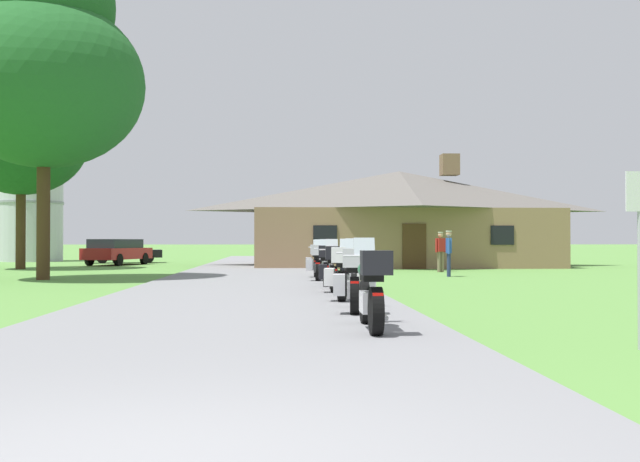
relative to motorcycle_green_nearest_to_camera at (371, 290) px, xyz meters
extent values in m
plane|color=#56893D|center=(-2.04, 13.74, -0.62)|extent=(500.00, 500.00, 0.00)
cube|color=slate|center=(-2.04, 11.74, -0.59)|extent=(6.40, 80.00, 0.06)
cylinder|color=black|center=(0.01, 0.87, -0.24)|extent=(0.12, 0.64, 0.64)
cylinder|color=black|center=(-0.01, -0.57, -0.24)|extent=(0.16, 0.64, 0.64)
cube|color=silver|center=(0.00, 0.13, -0.18)|extent=(0.27, 0.56, 0.30)
ellipsoid|color=#195B33|center=(0.00, 0.39, 0.27)|extent=(0.31, 0.52, 0.26)
cube|color=black|center=(0.00, -0.07, 0.18)|extent=(0.29, 0.52, 0.10)
cylinder|color=silver|center=(0.01, 0.83, 0.46)|extent=(0.66, 0.04, 0.03)
cylinder|color=silver|center=(0.01, 0.87, 0.12)|extent=(0.06, 0.24, 0.73)
cube|color=#B2BCC6|center=(0.01, 0.93, 0.60)|extent=(0.32, 0.11, 0.27)
sphere|color=silver|center=(0.01, 0.83, 0.32)|extent=(0.11, 0.11, 0.11)
cube|color=black|center=(-0.01, -0.62, 0.40)|extent=(0.40, 0.36, 0.32)
cube|color=red|center=(-0.01, -0.79, -0.01)|extent=(0.14, 0.03, 0.06)
cylinder|color=silver|center=(0.14, -0.25, -0.34)|extent=(0.08, 0.55, 0.07)
cylinder|color=black|center=(0.13, 3.68, -0.24)|extent=(0.17, 0.65, 0.64)
cylinder|color=black|center=(-0.01, 2.25, -0.24)|extent=(0.21, 0.65, 0.64)
cube|color=silver|center=(0.06, 2.95, -0.18)|extent=(0.31, 0.58, 0.30)
ellipsoid|color=#195B33|center=(0.08, 3.20, 0.27)|extent=(0.35, 0.55, 0.26)
cube|color=black|center=(0.04, 2.75, 0.18)|extent=(0.33, 0.54, 0.10)
cylinder|color=silver|center=(0.12, 3.64, 0.46)|extent=(0.66, 0.09, 0.03)
cylinder|color=silver|center=(0.13, 3.68, 0.12)|extent=(0.08, 0.24, 0.73)
cube|color=#B2BCC6|center=(0.13, 3.74, 0.60)|extent=(0.33, 0.14, 0.27)
sphere|color=silver|center=(0.12, 3.64, 0.32)|extent=(0.11, 0.11, 0.11)
cube|color=#B7B7BC|center=(-0.01, 2.20, 0.40)|extent=(0.43, 0.40, 0.32)
cube|color=red|center=(-0.03, 2.03, -0.01)|extent=(0.14, 0.04, 0.06)
cylinder|color=silver|center=(0.16, 2.55, -0.34)|extent=(0.12, 0.55, 0.07)
cube|color=#B7B7BC|center=(-0.26, 2.32, -0.06)|extent=(0.24, 0.42, 0.36)
cube|color=#B7B7BC|center=(0.26, 2.27, -0.06)|extent=(0.24, 0.42, 0.36)
cylinder|color=black|center=(0.23, 6.37, -0.24)|extent=(0.21, 0.65, 0.64)
cylinder|color=black|center=(0.00, 4.95, -0.24)|extent=(0.25, 0.66, 0.64)
cube|color=silver|center=(0.11, 5.64, -0.18)|extent=(0.35, 0.59, 0.30)
ellipsoid|color=black|center=(0.16, 5.90, 0.27)|extent=(0.38, 0.56, 0.26)
cube|color=black|center=(0.08, 5.44, 0.18)|extent=(0.36, 0.56, 0.10)
cylinder|color=silver|center=(0.23, 6.33, 0.46)|extent=(0.66, 0.14, 0.03)
cylinder|color=silver|center=(0.23, 6.37, 0.12)|extent=(0.10, 0.24, 0.73)
cube|color=#B2BCC6|center=(0.24, 6.43, 0.60)|extent=(0.33, 0.16, 0.27)
sphere|color=silver|center=(0.23, 6.33, 0.32)|extent=(0.11, 0.11, 0.11)
cube|color=silver|center=(0.00, 4.90, 0.40)|extent=(0.45, 0.42, 0.32)
cube|color=red|center=(-0.03, 4.73, -0.01)|extent=(0.14, 0.05, 0.06)
cylinder|color=silver|center=(0.19, 5.24, -0.34)|extent=(0.16, 0.55, 0.07)
cube|color=silver|center=(-0.25, 5.04, -0.06)|extent=(0.26, 0.43, 0.36)
cube|color=silver|center=(0.27, 4.96, -0.06)|extent=(0.26, 0.43, 0.36)
cylinder|color=black|center=(0.08, 9.04, -0.24)|extent=(0.13, 0.64, 0.64)
cylinder|color=black|center=(0.03, 7.61, -0.24)|extent=(0.18, 0.65, 0.64)
cube|color=silver|center=(0.06, 8.31, -0.18)|extent=(0.28, 0.57, 0.30)
ellipsoid|color=maroon|center=(0.07, 8.57, 0.27)|extent=(0.32, 0.53, 0.26)
cube|color=black|center=(0.05, 8.11, 0.18)|extent=(0.30, 0.53, 0.10)
cylinder|color=silver|center=(0.08, 9.00, 0.46)|extent=(0.66, 0.06, 0.03)
cylinder|color=silver|center=(0.08, 9.04, 0.12)|extent=(0.07, 0.24, 0.73)
cube|color=#B2BCC6|center=(0.09, 9.10, 0.60)|extent=(0.32, 0.12, 0.27)
sphere|color=silver|center=(0.08, 9.00, 0.32)|extent=(0.11, 0.11, 0.11)
cube|color=black|center=(0.03, 7.56, 0.40)|extent=(0.41, 0.37, 0.32)
cube|color=red|center=(0.02, 7.39, -0.01)|extent=(0.14, 0.04, 0.06)
cylinder|color=silver|center=(0.18, 7.92, -0.34)|extent=(0.09, 0.55, 0.07)
cube|color=black|center=(-0.23, 7.67, -0.06)|extent=(0.21, 0.41, 0.36)
cube|color=black|center=(0.29, 7.65, -0.06)|extent=(0.21, 0.41, 0.36)
cylinder|color=black|center=(0.06, 11.47, -0.24)|extent=(0.14, 0.64, 0.64)
cylinder|color=black|center=(-0.01, 10.03, -0.24)|extent=(0.18, 0.65, 0.64)
cube|color=silver|center=(0.02, 10.73, -0.18)|extent=(0.28, 0.57, 0.30)
ellipsoid|color=#1E3899|center=(0.04, 10.99, 0.27)|extent=(0.32, 0.53, 0.26)
cube|color=black|center=(0.02, 10.53, 0.18)|extent=(0.30, 0.53, 0.10)
cylinder|color=silver|center=(0.06, 11.43, 0.46)|extent=(0.66, 0.06, 0.03)
cylinder|color=silver|center=(0.06, 11.47, 0.12)|extent=(0.07, 0.24, 0.73)
cube|color=#B2BCC6|center=(0.06, 11.53, 0.60)|extent=(0.32, 0.12, 0.27)
sphere|color=silver|center=(0.06, 11.43, 0.32)|extent=(0.11, 0.11, 0.11)
cube|color=black|center=(-0.01, 9.98, 0.40)|extent=(0.42, 0.38, 0.32)
cube|color=red|center=(-0.02, 9.81, -0.01)|extent=(0.14, 0.04, 0.06)
cylinder|color=silver|center=(0.15, 10.34, -0.34)|extent=(0.09, 0.55, 0.07)
cylinder|color=black|center=(0.07, 14.39, -0.24)|extent=(0.17, 0.65, 0.64)
cylinder|color=black|center=(-0.07, 12.96, -0.24)|extent=(0.22, 0.65, 0.64)
cube|color=silver|center=(0.00, 13.66, -0.18)|extent=(0.31, 0.58, 0.30)
ellipsoid|color=#B2B5BC|center=(0.02, 13.92, 0.27)|extent=(0.35, 0.55, 0.26)
cube|color=black|center=(-0.02, 13.46, 0.18)|extent=(0.33, 0.54, 0.10)
cylinder|color=silver|center=(0.06, 14.35, 0.46)|extent=(0.66, 0.10, 0.03)
cylinder|color=silver|center=(0.07, 14.39, 0.12)|extent=(0.08, 0.24, 0.73)
cube|color=#B2BCC6|center=(0.07, 14.45, 0.60)|extent=(0.33, 0.14, 0.27)
sphere|color=silver|center=(0.06, 14.35, 0.32)|extent=(0.11, 0.11, 0.11)
cube|color=#B7B7BC|center=(-0.08, 12.91, 0.40)|extent=(0.43, 0.40, 0.32)
cube|color=red|center=(-0.09, 12.74, -0.01)|extent=(0.14, 0.04, 0.06)
cylinder|color=silver|center=(0.10, 13.27, -0.34)|extent=(0.12, 0.55, 0.07)
cube|color=#B7B7BC|center=(-0.33, 13.04, -0.06)|extent=(0.24, 0.42, 0.36)
cube|color=#B7B7BC|center=(0.19, 12.99, -0.06)|extent=(0.24, 0.42, 0.36)
cylinder|color=black|center=(0.11, 16.70, -0.24)|extent=(0.16, 0.65, 0.64)
cylinder|color=black|center=(-0.01, 15.27, -0.24)|extent=(0.21, 0.65, 0.64)
cube|color=silver|center=(0.05, 15.97, -0.18)|extent=(0.31, 0.58, 0.30)
ellipsoid|color=#B2B5BC|center=(0.07, 16.23, 0.27)|extent=(0.34, 0.54, 0.26)
cube|color=black|center=(0.03, 15.77, 0.18)|extent=(0.32, 0.54, 0.10)
cylinder|color=silver|center=(0.10, 16.66, 0.46)|extent=(0.66, 0.09, 0.03)
cylinder|color=silver|center=(0.11, 16.70, 0.12)|extent=(0.08, 0.24, 0.73)
cube|color=#B2BCC6|center=(0.11, 16.76, 0.60)|extent=(0.33, 0.14, 0.27)
sphere|color=silver|center=(0.10, 16.66, 0.32)|extent=(0.11, 0.11, 0.11)
cube|color=#B7B7BC|center=(-0.02, 15.22, 0.40)|extent=(0.43, 0.39, 0.32)
cube|color=red|center=(-0.03, 15.05, -0.01)|extent=(0.14, 0.04, 0.06)
cylinder|color=silver|center=(0.15, 15.58, -0.34)|extent=(0.11, 0.55, 0.07)
cube|color=#B7B7BC|center=(-0.27, 15.34, -0.06)|extent=(0.23, 0.42, 0.36)
cube|color=#B7B7BC|center=(0.25, 15.30, -0.06)|extent=(0.23, 0.42, 0.36)
cube|color=#896B4C|center=(4.96, 28.32, 0.81)|extent=(14.79, 8.64, 2.86)
pyramid|color=#5B5651|center=(4.96, 28.32, 3.28)|extent=(15.68, 9.15, 2.08)
cube|color=brown|center=(7.63, 28.32, 4.67)|extent=(0.90, 0.90, 1.10)
cube|color=#472D19|center=(4.96, 23.98, 0.43)|extent=(1.10, 0.08, 2.10)
cube|color=black|center=(0.82, 23.98, 0.95)|extent=(1.10, 0.06, 0.90)
cube|color=black|center=(9.11, 23.98, 0.95)|extent=(1.10, 0.06, 0.90)
cylinder|color=#75664C|center=(5.39, 20.60, -0.19)|extent=(0.14, 0.14, 0.86)
cylinder|color=#75664C|center=(5.54, 20.69, -0.19)|extent=(0.14, 0.14, 0.86)
cube|color=#A8231E|center=(5.47, 20.64, 0.52)|extent=(0.42, 0.37, 0.56)
cylinder|color=#A8231E|center=(5.27, 20.53, 0.50)|extent=(0.09, 0.09, 0.58)
cylinder|color=#A8231E|center=(5.67, 20.76, 0.50)|extent=(0.09, 0.09, 0.58)
sphere|color=tan|center=(5.47, 20.64, 0.94)|extent=(0.21, 0.21, 0.21)
cylinder|color=#B2AD99|center=(5.47, 20.64, 1.04)|extent=(0.22, 0.22, 0.05)
cylinder|color=navy|center=(4.93, 16.75, -0.19)|extent=(0.14, 0.14, 0.86)
cylinder|color=navy|center=(4.89, 16.58, -0.19)|extent=(0.14, 0.14, 0.86)
cube|color=#2D56AD|center=(4.91, 16.67, 0.52)|extent=(0.29, 0.40, 0.56)
cylinder|color=#2D56AD|center=(4.96, 16.89, 0.50)|extent=(0.09, 0.09, 0.58)
cylinder|color=#2D56AD|center=(4.86, 16.44, 0.50)|extent=(0.09, 0.09, 0.58)
sphere|color=tan|center=(4.91, 16.67, 0.94)|extent=(0.21, 0.21, 0.21)
cylinder|color=#B2AD99|center=(4.91, 16.67, 1.04)|extent=(0.22, 0.22, 0.05)
cylinder|color=#9EA0A5|center=(3.04, -1.65, 0.43)|extent=(0.06, 0.06, 2.10)
cube|color=silver|center=(3.04, -1.67, 1.28)|extent=(0.36, 0.02, 0.48)
cylinder|color=#422D19|center=(-9.20, 15.17, 1.77)|extent=(0.44, 0.44, 4.77)
ellipsoid|color=#1E5623|center=(-9.20, 15.17, 5.99)|extent=(6.68, 6.68, 5.67)
ellipsoid|color=#1B4E20|center=(-9.20, 15.17, 8.66)|extent=(4.67, 4.67, 5.01)
cylinder|color=#422D19|center=(-13.22, 24.89, 1.55)|extent=(0.44, 0.44, 4.34)
ellipsoid|color=#194C1E|center=(-13.22, 24.89, 5.38)|extent=(6.02, 6.02, 5.12)
ellipsoid|color=#16441B|center=(-13.22, 24.89, 7.78)|extent=(4.21, 4.21, 4.51)
cylinder|color=#B2B7BC|center=(-17.16, 38.39, 3.13)|extent=(3.95, 3.95, 7.49)
cone|color=#999EA3|center=(-17.16, 38.39, 7.37)|extent=(4.03, 4.03, 0.99)
cylinder|color=gray|center=(-17.16, 38.39, 3.13)|extent=(4.07, 4.07, 0.15)
cube|color=maroon|center=(-10.05, 30.78, 0.00)|extent=(3.11, 4.94, 0.60)
cube|color=black|center=(-10.11, 30.59, 0.54)|extent=(2.49, 3.55, 0.48)
cylinder|color=black|center=(-10.44, 32.39, -0.30)|extent=(0.40, 0.68, 0.64)
cylinder|color=black|center=(-8.82, 31.90, -0.30)|extent=(0.40, 0.68, 0.64)
cylinder|color=black|center=(-11.28, 29.66, -0.30)|extent=(0.40, 0.68, 0.64)
cylinder|color=black|center=(-9.66, 29.17, -0.30)|extent=(0.40, 0.68, 0.64)
cube|color=black|center=(-10.42, 34.66, -0.07)|extent=(4.49, 2.66, 0.46)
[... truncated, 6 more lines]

